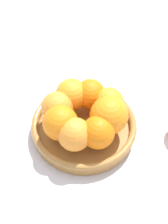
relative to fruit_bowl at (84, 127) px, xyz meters
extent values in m
plane|color=silver|center=(0.00, 0.00, -0.02)|extent=(4.00, 4.00, 0.00)
cylinder|color=#A57238|center=(0.00, 0.00, -0.01)|extent=(0.23, 0.23, 0.02)
torus|color=#A57238|center=(0.00, 0.00, 0.01)|extent=(0.23, 0.23, 0.02)
sphere|color=orange|center=(-0.01, -0.05, 0.06)|extent=(0.08, 0.08, 0.08)
sphere|color=orange|center=(0.04, -0.05, 0.05)|extent=(0.07, 0.07, 0.07)
sphere|color=orange|center=(0.05, -0.01, 0.05)|extent=(0.07, 0.07, 0.07)
sphere|color=orange|center=(0.05, 0.03, 0.05)|extent=(0.07, 0.07, 0.07)
sphere|color=orange|center=(0.01, 0.06, 0.05)|extent=(0.07, 0.07, 0.07)
sphere|color=orange|center=(-0.04, 0.04, 0.06)|extent=(0.08, 0.08, 0.08)
sphere|color=orange|center=(-0.06, 0.01, 0.05)|extent=(0.07, 0.07, 0.07)
sphere|color=orange|center=(-0.05, -0.04, 0.05)|extent=(0.07, 0.07, 0.07)
camera|label=1|loc=(-0.50, -0.07, 0.67)|focal=60.00mm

